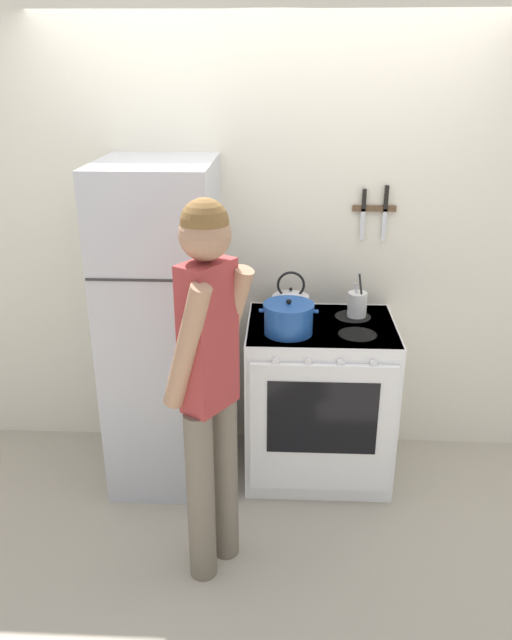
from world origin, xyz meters
TOP-DOWN VIEW (x-y plane):
  - ground_plane at (0.00, 0.00)m, footprint 14.00×14.00m
  - wall_back at (0.00, 0.03)m, footprint 10.00×0.06m
  - refrigerator at (-0.56, -0.35)m, footprint 0.59×0.72m
  - stove_range at (0.30, -0.34)m, footprint 0.81×0.67m
  - dutch_oven_pot at (0.12, -0.44)m, footprint 0.31×0.27m
  - tea_kettle at (0.13, -0.19)m, footprint 0.25×0.20m
  - utensil_jar at (0.50, -0.18)m, footprint 0.11×0.11m
  - person at (-0.22, -1.11)m, footprint 0.41×0.44m
  - wall_knife_strip at (0.58, -0.02)m, footprint 0.24×0.03m

SIDE VIEW (x-z plane):
  - ground_plane at x=0.00m, z-range 0.00..0.00m
  - stove_range at x=0.30m, z-range 0.01..0.94m
  - refrigerator at x=-0.56m, z-range 0.00..1.80m
  - utensil_jar at x=0.50m, z-range 0.87..1.13m
  - tea_kettle at x=0.13m, z-range 0.87..1.13m
  - person at x=-0.22m, z-range 0.12..1.89m
  - dutch_oven_pot at x=0.12m, z-range 0.92..1.11m
  - wall_back at x=0.00m, z-range 0.00..2.55m
  - wall_knife_strip at x=0.58m, z-range 1.36..1.66m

